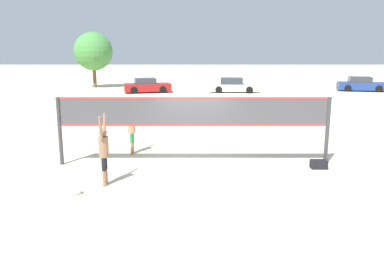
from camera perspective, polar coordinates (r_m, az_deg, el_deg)
name	(u,v)px	position (r m, az deg, el deg)	size (l,w,h in m)	color
ground_plane	(192,164)	(12.84, 0.00, -5.56)	(200.00, 200.00, 0.00)	beige
volleyball_net	(192,117)	(12.46, 0.00, 1.65)	(9.12, 0.13, 2.31)	#38383D
player_spiker	(102,149)	(10.91, -13.54, -3.10)	(0.28, 0.69, 2.06)	#8C664C
player_blocker	(130,127)	(14.12, -9.42, 0.16)	(0.28, 0.68, 1.97)	tan
volleyball	(76,190)	(10.70, -17.29, -9.06)	(0.22, 0.22, 0.22)	white
gear_bag	(317,164)	(13.05, 18.51, -5.24)	(0.52, 0.31, 0.29)	black
parked_car_near	(232,86)	(35.87, 6.05, 6.41)	(4.68, 2.28, 1.36)	silver
parked_car_mid	(145,86)	(35.63, -7.14, 6.36)	(4.61, 2.80, 1.35)	maroon
parked_car_far	(359,85)	(40.27, 24.14, 6.06)	(4.75, 2.77, 1.39)	navy
tree_left_cluster	(92,51)	(41.68, -15.05, 11.21)	(4.04, 4.04, 5.85)	brown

